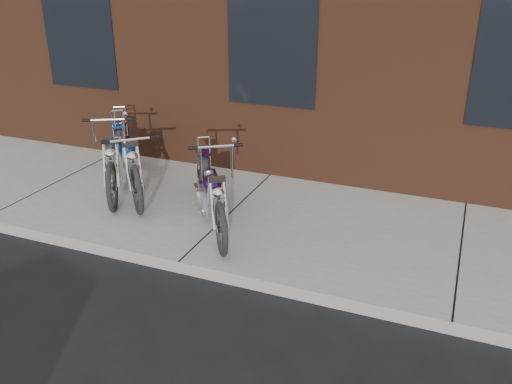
% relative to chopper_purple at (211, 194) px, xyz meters
% --- Properties ---
extents(ground, '(120.00, 120.00, 0.00)m').
position_rel_chopper_purple_xyz_m(ground, '(0.10, -1.07, -0.56)').
color(ground, black).
rests_on(ground, ground).
extents(sidewalk, '(22.00, 3.00, 0.15)m').
position_rel_chopper_purple_xyz_m(sidewalk, '(0.10, 0.43, -0.48)').
color(sidewalk, gray).
rests_on(sidewalk, ground).
extents(chopper_purple, '(1.36, 1.93, 1.27)m').
position_rel_chopper_purple_xyz_m(chopper_purple, '(0.00, 0.00, 0.00)').
color(chopper_purple, black).
rests_on(chopper_purple, sidewalk).
extents(chopper_blue, '(1.72, 1.87, 1.06)m').
position_rel_chopper_purple_xyz_m(chopper_blue, '(-1.68, 0.56, 0.03)').
color(chopper_blue, black).
rests_on(chopper_blue, sidewalk).
extents(chopper_third, '(1.31, 2.19, 1.24)m').
position_rel_chopper_purple_xyz_m(chopper_third, '(-1.88, 0.63, 0.03)').
color(chopper_third, black).
rests_on(chopper_third, sidewalk).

